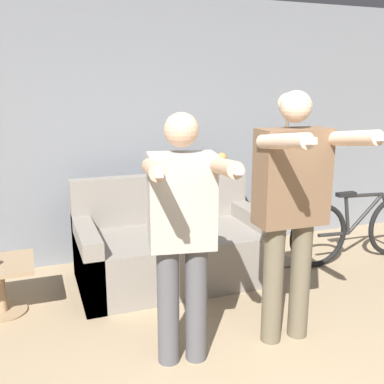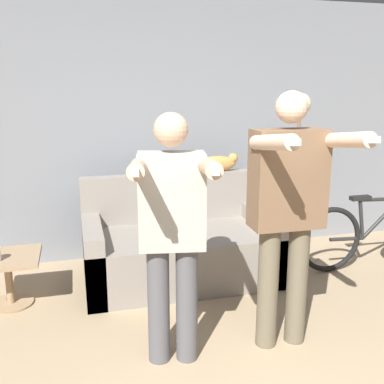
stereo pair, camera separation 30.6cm
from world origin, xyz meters
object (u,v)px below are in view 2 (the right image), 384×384
(person_right, at_px, (288,204))
(bicycle, at_px, (373,234))
(person_left, at_px, (172,226))
(floor_lamp, at_px, (298,142))
(side_table, at_px, (8,270))
(couch, at_px, (180,248))
(cat, at_px, (218,163))

(person_right, bearing_deg, bicycle, 36.37)
(person_left, bearing_deg, floor_lamp, 49.86)
(floor_lamp, distance_m, bicycle, 1.18)
(person_left, xyz_separation_m, side_table, (-1.12, 1.09, -0.62))
(side_table, bearing_deg, bicycle, -1.22)
(couch, distance_m, person_left, 1.44)
(couch, xyz_separation_m, side_table, (-1.46, -0.16, 0.01))
(side_table, distance_m, bicycle, 3.33)
(floor_lamp, relative_size, bicycle, 1.07)
(person_right, bearing_deg, cat, 89.79)
(couch, relative_size, cat, 3.26)
(person_right, height_order, side_table, person_right)
(person_left, relative_size, floor_lamp, 0.95)
(bicycle, bearing_deg, cat, 157.58)
(person_right, distance_m, floor_lamp, 1.43)
(couch, distance_m, side_table, 1.47)
(couch, bearing_deg, cat, 36.71)
(cat, bearing_deg, couch, -143.29)
(person_right, xyz_separation_m, bicycle, (1.45, 1.02, -0.67))
(side_table, bearing_deg, cat, 14.78)
(floor_lamp, distance_m, side_table, 2.75)
(bicycle, bearing_deg, side_table, 178.78)
(couch, distance_m, cat, 0.92)
(person_right, relative_size, floor_lamp, 1.02)
(side_table, bearing_deg, person_right, -29.94)
(couch, bearing_deg, floor_lamp, -0.88)
(person_left, distance_m, cat, 1.79)
(cat, bearing_deg, person_left, -116.80)
(couch, distance_m, person_right, 1.50)
(person_left, height_order, side_table, person_left)
(person_left, distance_m, side_table, 1.68)
(person_right, distance_m, side_table, 2.29)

